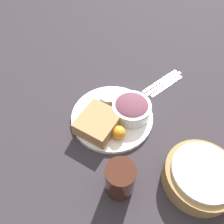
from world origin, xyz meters
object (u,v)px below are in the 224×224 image
plate (112,117)px  salad_bowl (131,108)px  dressing_cup (109,99)px  fork (160,81)px  bread_basket (200,176)px  spoon (167,86)px  knife (163,83)px  drink_glass (120,180)px  sandwich (98,123)px

plate → salad_bowl: (-0.05, 0.04, 0.04)m
dressing_cup → fork: dressing_cup is taller
dressing_cup → bread_basket: 0.38m
dressing_cup → spoon: size_ratio=0.38×
dressing_cup → fork: (-0.23, 0.07, -0.03)m
knife → spoon: bearing=-90.0°
plate → fork: plate is taller
plate → fork: bearing=175.9°
knife → dressing_cup: bearing=167.2°
salad_bowl → drink_glass: bearing=32.5°
dressing_cup → knife: (-0.23, 0.09, -0.03)m
salad_bowl → knife: 0.22m
drink_glass → fork: (-0.43, -0.16, -0.06)m
dressing_cup → salad_bowl: bearing=97.9°
spoon → sandwich: bearing=178.4°
plate → spoon: bearing=168.2°
sandwich → dressing_cup: 0.11m
dressing_cup → spoon: bearing=155.2°
salad_bowl → knife: salad_bowl is taller
salad_bowl → sandwich: bearing=-20.9°
sandwich → salad_bowl: (-0.12, 0.04, 0.01)m
salad_bowl → dressing_cup: (0.01, -0.09, -0.01)m
salad_bowl → drink_glass: drink_glass is taller
drink_glass → knife: 0.46m
dressing_cup → fork: bearing=163.5°
salad_bowl → drink_glass: (0.21, 0.14, 0.01)m
plate → dressing_cup: size_ratio=4.24×
dressing_cup → bread_basket: size_ratio=0.33×
drink_glass → fork: size_ratio=0.61×
salad_bowl → spoon: bearing=177.0°
dressing_cup → bread_basket: bread_basket is taller
dressing_cup → drink_glass: (0.20, 0.23, 0.02)m
sandwich → salad_bowl: size_ratio=1.14×
sandwich → salad_bowl: bearing=159.1°
plate → drink_glass: (0.17, 0.18, 0.05)m
sandwich → dressing_cup: sandwich is taller
fork → bread_basket: bearing=-122.5°
salad_bowl → fork: (-0.22, -0.02, -0.05)m
bread_basket → salad_bowl: bearing=-99.8°
sandwich → spoon: (-0.33, 0.06, -0.04)m
plate → knife: bearing=172.0°
sandwich → knife: 0.33m
plate → spoon: plate is taller
salad_bowl → knife: bearing=-178.2°
plate → dressing_cup: 0.07m
spoon → plate: bearing=176.1°
plate → drink_glass: 0.25m
dressing_cup → spoon: dressing_cup is taller
spoon → dressing_cup: bearing=163.2°
sandwich → bread_basket: bearing=101.2°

